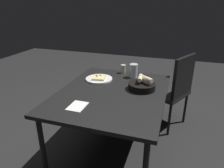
{
  "coord_description": "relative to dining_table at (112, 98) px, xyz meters",
  "views": [
    {
      "loc": [
        1.54,
        0.5,
        1.47
      ],
      "look_at": [
        -0.06,
        -0.02,
        0.77
      ],
      "focal_mm": 32.88,
      "sensor_mm": 36.0,
      "label": 1
    }
  ],
  "objects": [
    {
      "name": "ground",
      "position": [
        0.0,
        0.0,
        -0.67
      ],
      "size": [
        8.0,
        8.0,
        0.0
      ],
      "primitive_type": "plane",
      "color": "#252525"
    },
    {
      "name": "dining_table",
      "position": [
        0.0,
        0.0,
        0.0
      ],
      "size": [
        1.14,
        0.91,
        0.73
      ],
      "color": "black",
      "rests_on": "ground"
    },
    {
      "name": "pizza_plate",
      "position": [
        -0.23,
        -0.21,
        0.07
      ],
      "size": [
        0.26,
        0.26,
        0.04
      ],
      "color": "white",
      "rests_on": "dining_table"
    },
    {
      "name": "bread_basket",
      "position": [
        -0.12,
        0.24,
        0.1
      ],
      "size": [
        0.24,
        0.24,
        0.12
      ],
      "color": "black",
      "rests_on": "dining_table"
    },
    {
      "name": "beer_glass",
      "position": [
        -0.4,
        0.1,
        0.13
      ],
      "size": [
        0.08,
        0.08,
        0.14
      ],
      "color": "silver",
      "rests_on": "dining_table"
    },
    {
      "name": "pepper_shaker",
      "position": [
        -0.5,
        -0.04,
        0.1
      ],
      "size": [
        0.06,
        0.06,
        0.09
      ],
      "color": "#BFB299",
      "rests_on": "dining_table"
    },
    {
      "name": "napkin",
      "position": [
        0.34,
        -0.16,
        0.06
      ],
      "size": [
        0.16,
        0.12,
        0.0
      ],
      "color": "white",
      "rests_on": "dining_table"
    },
    {
      "name": "chair_near",
      "position": [
        -0.79,
        0.5,
        -0.16
      ],
      "size": [
        0.59,
        0.59,
        0.91
      ],
      "color": "black",
      "rests_on": "ground"
    }
  ]
}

